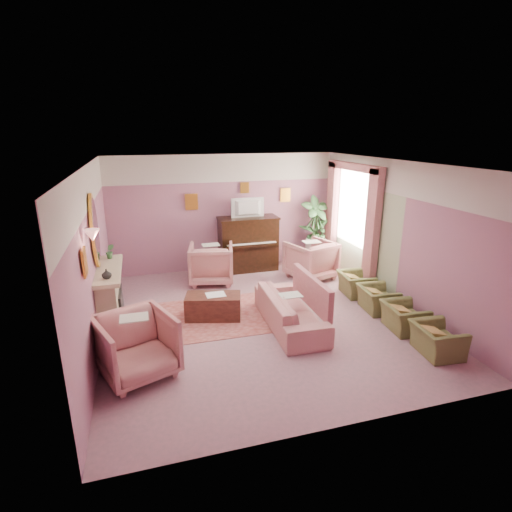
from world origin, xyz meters
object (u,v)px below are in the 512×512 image
object	(u,v)px
olive_chair_c	(377,295)
olive_chair_d	(356,280)
coffee_table	(213,306)
olive_chair_b	(404,313)
floral_armchair_front	(137,343)
side_table	(315,252)
piano	(248,244)
sofa	(290,304)
television	(248,206)
floral_armchair_left	(211,261)
floral_armchair_right	(311,258)
olive_chair_a	(437,335)

from	to	relation	value
olive_chair_c	olive_chair_d	size ratio (longest dim) A/B	1.00
coffee_table	olive_chair_b	distance (m)	3.38
floral_armchair_front	side_table	bearing A→B (deg)	40.35
piano	sofa	distance (m)	3.11
television	olive_chair_b	distance (m)	4.35
floral_armchair_left	olive_chair_c	size ratio (longest dim) A/B	1.38
floral_armchair_left	floral_armchair_right	bearing A→B (deg)	-9.93
floral_armchair_left	olive_chair_a	world-z (taller)	floral_armchair_left
sofa	floral_armchair_front	world-z (taller)	floral_armchair_front
floral_armchair_right	side_table	xyz separation A→B (m)	(0.51, 0.84, -0.15)
side_table	sofa	bearing A→B (deg)	-121.78
piano	side_table	xyz separation A→B (m)	(1.74, -0.16, -0.30)
floral_armchair_left	olive_chair_b	bearing A→B (deg)	-49.16
coffee_table	olive_chair_b	bearing A→B (deg)	-24.26
floral_armchair_right	olive_chair_c	bearing A→B (deg)	-75.62
olive_chair_d	olive_chair_b	bearing A→B (deg)	-90.00
floral_armchair_left	olive_chair_a	xyz separation A→B (m)	(2.78, -4.03, -0.19)
piano	floral_armchair_right	bearing A→B (deg)	-39.02
olive_chair_c	floral_armchair_left	bearing A→B (deg)	139.26
floral_armchair_front	olive_chair_c	bearing A→B (deg)	11.72
olive_chair_c	olive_chair_d	distance (m)	0.82
olive_chair_d	side_table	xyz separation A→B (m)	(-0.01, 2.02, 0.04)
coffee_table	sofa	bearing A→B (deg)	-28.36
piano	television	size ratio (longest dim) A/B	1.75
coffee_table	television	bearing A→B (deg)	60.76
floral_armchair_right	olive_chair_d	xyz separation A→B (m)	(0.51, -1.18, -0.19)
floral_armchair_left	side_table	xyz separation A→B (m)	(2.77, 0.45, -0.15)
floral_armchair_front	olive_chair_a	size ratio (longest dim) A/B	1.38
floral_armchair_right	olive_chair_b	xyz separation A→B (m)	(0.51, -2.82, -0.19)
floral_armchair_front	olive_chair_d	distance (m)	4.76
sofa	olive_chair_c	bearing A→B (deg)	3.33
coffee_table	olive_chair_a	xyz separation A→B (m)	(3.08, -2.21, 0.09)
floral_armchair_left	side_table	size ratio (longest dim) A/B	1.42
television	floral_armchair_front	world-z (taller)	television
sofa	television	bearing A→B (deg)	88.45
piano	side_table	world-z (taller)	piano
sofa	olive_chair_a	world-z (taller)	sofa
piano	floral_armchair_front	size ratio (longest dim) A/B	1.41
television	sofa	bearing A→B (deg)	-91.55
olive_chair_b	olive_chair_d	world-z (taller)	same
olive_chair_d	olive_chair_a	bearing A→B (deg)	-90.00
side_table	television	bearing A→B (deg)	176.46
piano	floral_armchair_right	world-z (taller)	piano
olive_chair_a	olive_chair_b	distance (m)	0.82
coffee_table	olive_chair_b	world-z (taller)	olive_chair_b
floral_armchair_left	floral_armchair_front	xyz separation A→B (m)	(-1.65, -3.31, 0.00)
television	floral_armchair_right	xyz separation A→B (m)	(1.24, -0.95, -1.10)
coffee_table	floral_armchair_right	xyz separation A→B (m)	(2.57, 1.43, 0.27)
television	floral_armchair_front	size ratio (longest dim) A/B	0.80
olive_chair_a	olive_chair_d	world-z (taller)	same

